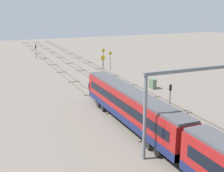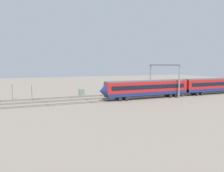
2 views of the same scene
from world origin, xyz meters
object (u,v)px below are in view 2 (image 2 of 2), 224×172
overhead_gantry (163,73)px  speed_sign_distant_end (32,89)px  relay_cabinet (82,92)px  speed_sign_near_foreground (12,88)px  signal_light_trackside_approach (126,86)px  speed_sign_mid_trackside (198,83)px

overhead_gantry → speed_sign_distant_end: size_ratio=3.31×
overhead_gantry → relay_cabinet: bearing=-18.3°
speed_sign_distant_end → relay_cabinet: size_ratio=2.42×
overhead_gantry → speed_sign_near_foreground: size_ratio=3.26×
speed_sign_near_foreground → signal_light_trackside_approach: (-31.04, 3.68, -0.19)m
relay_cabinet → signal_light_trackside_approach: bearing=160.1°
signal_light_trackside_approach → relay_cabinet: size_ratio=2.25×
speed_sign_near_foreground → signal_light_trackside_approach: speed_sign_near_foreground is taller
overhead_gantry → speed_sign_mid_trackside: overhead_gantry is taller
speed_sign_distant_end → relay_cabinet: speed_sign_distant_end is taller
overhead_gantry → speed_sign_near_foreground: bearing=-9.3°
speed_sign_distant_end → signal_light_trackside_approach: size_ratio=1.08×
speed_sign_mid_trackside → relay_cabinet: bearing=-14.5°
signal_light_trackside_approach → relay_cabinet: (12.40, -4.50, -1.85)m
speed_sign_distant_end → overhead_gantry: bearing=175.3°
speed_sign_mid_trackside → speed_sign_distant_end: (49.57, -4.58, -0.06)m
speed_sign_mid_trackside → overhead_gantry: bearing=-6.9°
overhead_gantry → speed_sign_distant_end: (37.33, -3.09, -3.52)m
overhead_gantry → speed_sign_mid_trackside: bearing=173.1°
speed_sign_mid_trackside → relay_cabinet: 36.87m
speed_sign_near_foreground → speed_sign_mid_trackside: size_ratio=0.98×
speed_sign_mid_trackside → relay_cabinet: (35.63, -9.21, -2.22)m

